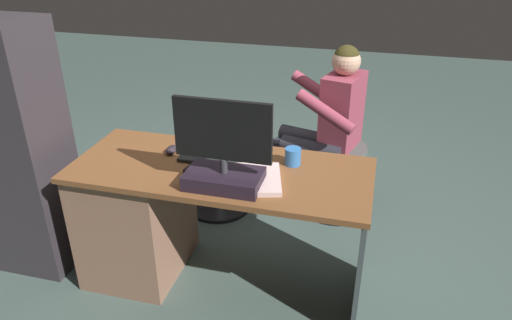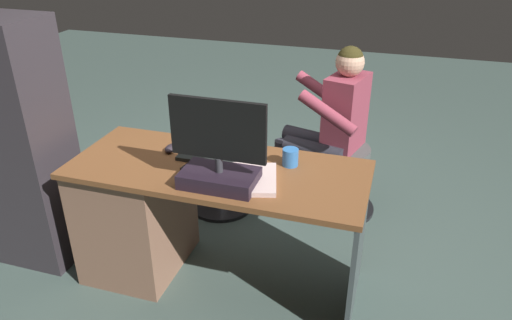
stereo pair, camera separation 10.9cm
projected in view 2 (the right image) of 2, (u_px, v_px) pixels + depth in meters
The scene contains 13 objects.
ground_plane at pixel (244, 238), 3.12m from camera, with size 10.00×10.00×0.00m, color #42554F.
desk at pixel (154, 210), 2.71m from camera, with size 1.53×0.63×0.72m.
monitor at pixel (219, 159), 2.24m from camera, with size 0.46×0.22×0.43m.
keyboard at pixel (218, 158), 2.52m from camera, with size 0.42×0.14×0.02m, color black.
computer_mouse at pixel (171, 148), 2.61m from camera, with size 0.06×0.10×0.04m, color #2A222A.
cup at pixel (290, 157), 2.45m from camera, with size 0.08×0.08×0.09m, color #3372BF.
tv_remote at pixel (192, 164), 2.46m from camera, with size 0.04×0.15×0.02m, color black.
notebook_binder at pixel (253, 179), 2.32m from camera, with size 0.22×0.30×0.02m, color beige.
office_chair_teddy at pixel (220, 170), 3.34m from camera, with size 0.45×0.45×0.48m.
teddy_bear at pixel (219, 126), 3.20m from camera, with size 0.22×0.22×0.31m.
visitor_chair at pixel (340, 176), 3.33m from camera, with size 0.51×0.51×0.48m.
person at pixel (330, 119), 3.14m from camera, with size 0.60×0.56×1.16m.
equipment_rack at pixel (24, 148), 2.68m from camera, with size 0.44×0.36×1.43m, color #342E33.
Camera 2 is at (-0.83, 2.41, 1.88)m, focal length 33.93 mm.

